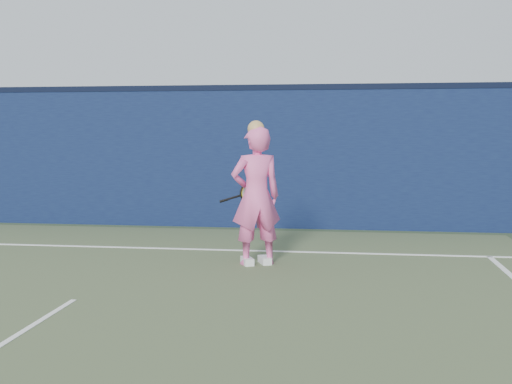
# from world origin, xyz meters

# --- Properties ---
(ground) EXTENTS (80.00, 80.00, 0.00)m
(ground) POSITION_xyz_m (0.00, 0.00, 0.00)
(ground) COLOR #2E4027
(ground) RESTS_ON ground
(backstop_wall) EXTENTS (24.00, 0.40, 2.50)m
(backstop_wall) POSITION_xyz_m (0.00, 6.50, 1.25)
(backstop_wall) COLOR #0D153A
(backstop_wall) RESTS_ON ground
(wall_cap) EXTENTS (24.00, 0.42, 0.10)m
(wall_cap) POSITION_xyz_m (0.00, 6.50, 2.55)
(wall_cap) COLOR black
(wall_cap) RESTS_ON backstop_wall
(player) EXTENTS (0.78, 0.66, 1.90)m
(player) POSITION_xyz_m (1.63, 3.08, 0.92)
(player) COLOR pink
(player) RESTS_ON ground
(racket) EXTENTS (0.56, 0.21, 0.31)m
(racket) POSITION_xyz_m (1.46, 3.46, 0.91)
(racket) COLOR black
(racket) RESTS_ON ground
(court_lines) EXTENTS (11.00, 12.04, 0.01)m
(court_lines) POSITION_xyz_m (0.00, -0.33, 0.01)
(court_lines) COLOR white
(court_lines) RESTS_ON court_surface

